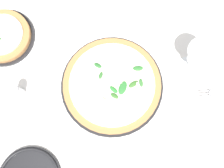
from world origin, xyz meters
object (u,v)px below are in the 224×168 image
object	(u,v)px
wine_glass	(198,56)
pizza_personal_side	(3,36)
pizza_arugula_main	(112,85)
shaker_pepper	(17,91)

from	to	relation	value
wine_glass	pizza_personal_side	bearing A→B (deg)	-17.32
pizza_arugula_main	pizza_personal_side	size ratio (longest dim) A/B	1.60
shaker_pepper	wine_glass	bearing A→B (deg)	-178.73
pizza_personal_side	shaker_pepper	bearing A→B (deg)	102.33
pizza_arugula_main	wine_glass	distance (m)	0.29
pizza_personal_side	wine_glass	distance (m)	0.67
pizza_arugula_main	pizza_personal_side	bearing A→B (deg)	-32.71
pizza_arugula_main	shaker_pepper	xyz separation A→B (m)	(0.32, -0.02, 0.02)
wine_glass	shaker_pepper	world-z (taller)	wine_glass
wine_glass	shaker_pepper	size ratio (longest dim) A/B	2.13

